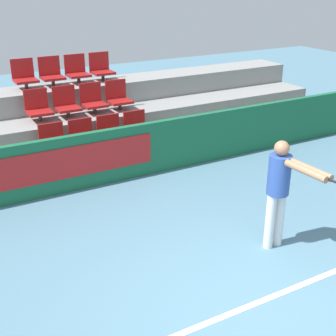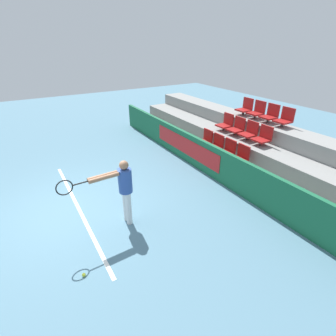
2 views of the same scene
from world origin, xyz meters
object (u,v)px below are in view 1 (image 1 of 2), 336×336
Objects in this scene: stadium_chair_3 at (137,129)px; tennis_player at (283,186)px; stadium_chair_11 at (101,68)px; stadium_chair_8 at (24,76)px; stadium_chair_2 at (111,133)px; stadium_chair_10 at (77,71)px; stadium_chair_7 at (118,97)px; stadium_chair_0 at (54,143)px; stadium_chair_6 at (93,100)px; stadium_chair_5 at (66,104)px; stadium_chair_9 at (51,73)px; stadium_chair_4 at (38,107)px; stadium_chair_1 at (83,138)px.

tennis_player is (0.29, -3.81, 0.25)m from stadium_chair_3.
stadium_chair_8 is at bearing 180.00° from stadium_chair_11.
stadium_chair_2 is 1.00× the size of stadium_chair_10.
stadium_chair_10 reaches higher than stadium_chair_7.
stadium_chair_0 is 1.48m from stadium_chair_6.
stadium_chair_5 is 0.38× the size of tennis_player.
stadium_chair_7 is at bearing -57.62° from stadium_chair_10.
stadium_chair_9 reaches higher than stadium_chair_7.
stadium_chair_4 is 1.00× the size of stadium_chair_8.
stadium_chair_9 reaches higher than tennis_player.
tennis_player reaches higher than stadium_chair_7.
stadium_chair_6 is 1.00× the size of stadium_chair_8.
stadium_chair_10 is at bearing 0.00° from stadium_chair_8.
stadium_chair_10 reaches higher than stadium_chair_0.
stadium_chair_6 is 0.38× the size of tennis_player.
stadium_chair_10 is (0.00, 1.75, 0.89)m from stadium_chair_2.
stadium_chair_1 is 1.48m from stadium_chair_7.
stadium_chair_10 is (1.11, 0.87, 0.44)m from stadium_chair_4.
stadium_chair_10 is at bearing 180.00° from stadium_chair_11.
stadium_chair_3 is 1.00× the size of stadium_chair_4.
tennis_player is at bearing -87.01° from stadium_chair_11.
stadium_chair_0 is 1.00× the size of stadium_chair_10.
stadium_chair_7 is at bearing 27.73° from stadium_chair_0.
stadium_chair_4 reaches higher than stadium_chair_3.
stadium_chair_2 is 1.12m from stadium_chair_7.
stadium_chair_7 reaches higher than stadium_chair_3.
stadium_chair_1 is 1.00× the size of stadium_chair_3.
stadium_chair_5 is 0.55m from stadium_chair_6.
stadium_chair_9 is at bearing 122.38° from stadium_chair_6.
stadium_chair_3 is 3.83m from tennis_player.
stadium_chair_7 reaches higher than stadium_chair_0.
stadium_chair_8 reaches higher than stadium_chair_5.
stadium_chair_10 is at bearing 72.41° from stadium_chair_1.
stadium_chair_1 is 1.00× the size of stadium_chair_2.
stadium_chair_11 is (1.66, 1.75, 0.89)m from stadium_chair_0.
stadium_chair_1 is 1.00× the size of stadium_chair_4.
tennis_player reaches higher than stadium_chair_1.
stadium_chair_1 is 1.00× the size of stadium_chair_7.
stadium_chair_10 is (0.55, 1.75, 0.89)m from stadium_chair_1.
stadium_chair_3 is 1.00× the size of stadium_chair_5.
stadium_chair_4 is 5.08m from tennis_player.
stadium_chair_7 reaches higher than stadium_chair_2.
stadium_chair_8 is (-1.11, 0.87, 0.44)m from stadium_chair_6.
stadium_chair_11 reaches higher than tennis_player.
stadium_chair_1 is 1.00× the size of stadium_chair_11.
stadium_chair_11 is 0.38× the size of tennis_player.
stadium_chair_8 is (0.00, 0.87, 0.44)m from stadium_chair_4.
tennis_player is at bearing -79.79° from stadium_chair_6.
stadium_chair_4 is 0.55m from stadium_chair_5.
stadium_chair_11 reaches higher than stadium_chair_3.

